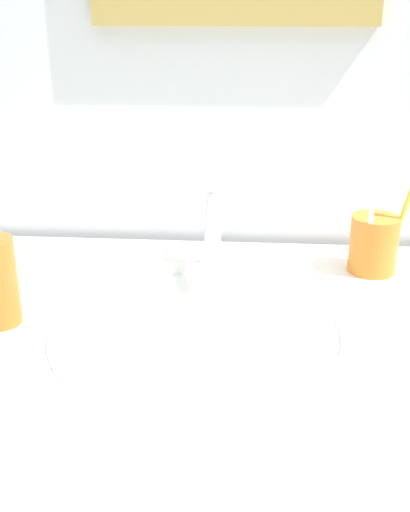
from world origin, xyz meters
name	(u,v)px	position (x,y,z in m)	size (l,w,h in m)	color
tiled_wall_back	(234,68)	(0.00, 0.36, 1.20)	(2.22, 0.04, 2.40)	silver
sink_basin	(203,357)	(-0.02, 0.02, 0.87)	(0.39, 0.39, 0.12)	white
faucet	(213,228)	(-0.02, 0.20, 0.98)	(0.02, 0.15, 0.13)	silver
toothbrush_cup	(374,244)	(0.22, 0.22, 0.96)	(0.07, 0.07, 0.09)	orange
toothbrush_white	(372,206)	(0.21, 0.18, 1.03)	(0.03, 0.06, 0.20)	white
toothbrush_yellow	(405,208)	(0.26, 0.22, 1.02)	(0.05, 0.01, 0.18)	yellow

